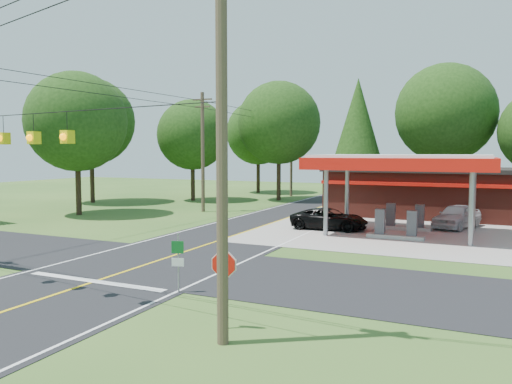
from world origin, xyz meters
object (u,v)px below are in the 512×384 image
at_px(gas_canopy, 402,165).
at_px(sedan_car, 457,216).
at_px(octagonal_stop_sign, 224,271).
at_px(suv_car, 329,219).

distance_m(gas_canopy, sedan_car, 6.09).
bearing_deg(gas_canopy, octagonal_stop_sign, -96.00).
height_order(gas_canopy, octagonal_stop_sign, gas_canopy).
relative_size(sedan_car, octagonal_stop_sign, 2.06).
distance_m(sedan_car, octagonal_stop_sign, 23.57).
xyz_separation_m(suv_car, sedan_car, (7.50, 4.05, 0.10)).
relative_size(suv_car, sedan_car, 1.07).
xyz_separation_m(sedan_car, octagonal_stop_sign, (-5.00, -23.01, 0.88)).
xyz_separation_m(gas_canopy, sedan_car, (3.00, 4.00, -3.48)).
relative_size(gas_canopy, octagonal_stop_sign, 4.70).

